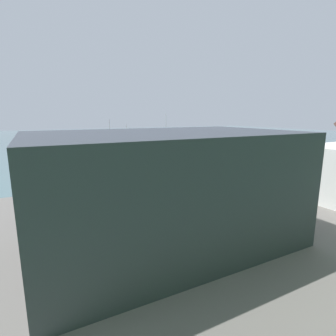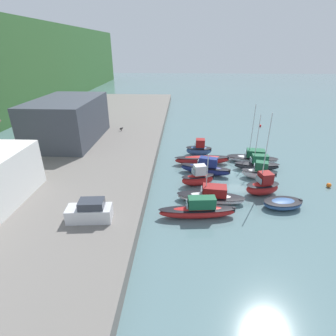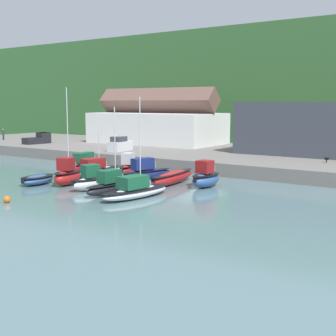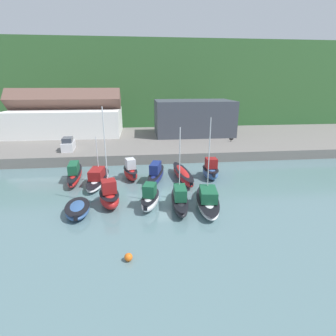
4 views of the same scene
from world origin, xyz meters
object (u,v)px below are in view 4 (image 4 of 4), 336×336
moored_boat_4 (183,174)px  moored_boat_7 (109,196)px  moored_boat_2 (130,171)px  moored_boat_5 (210,171)px  dog_on_quay (231,139)px  mooring_buoy_0 (128,257)px  moored_boat_10 (208,200)px  moored_boat_6 (78,209)px  moored_boat_9 (180,200)px  moored_boat_8 (150,198)px  parked_car_1 (68,145)px  moored_boat_0 (75,174)px  moored_boat_1 (98,178)px  moored_boat_3 (156,175)px

moored_boat_4 → moored_boat_7: bearing=-148.1°
moored_boat_2 → moored_boat_5: 10.79m
dog_on_quay → mooring_buoy_0: dog_on_quay is taller
moored_boat_10 → moored_boat_6: bearing=-170.8°
moored_boat_6 → moored_boat_7: moored_boat_7 is taller
moored_boat_9 → mooring_buoy_0: (-5.00, -8.06, -0.57)m
moored_boat_4 → moored_boat_6: (-11.85, -8.36, -0.18)m
moored_boat_2 → moored_boat_5: bearing=-19.2°
moored_boat_8 → parked_car_1: 23.27m
moored_boat_0 → moored_boat_9: size_ratio=1.02×
moored_boat_10 → dog_on_quay: size_ratio=11.24×
moored_boat_6 → moored_boat_8: moored_boat_8 is taller
moored_boat_6 → parked_car_1: parked_car_1 is taller
parked_car_1 → dog_on_quay: (29.32, 3.37, -0.46)m
mooring_buoy_0 → moored_boat_0: bearing=113.4°
moored_boat_8 → moored_boat_10: size_ratio=0.54×
moored_boat_6 → parked_car_1: size_ratio=1.08×
moored_boat_6 → moored_boat_9: bearing=-5.9°
moored_boat_1 → moored_boat_3: size_ratio=1.10×
moored_boat_4 → moored_boat_8: moored_boat_8 is taller
moored_boat_9 → moored_boat_8: bearing=173.8°
moored_boat_6 → mooring_buoy_0: moored_boat_6 is taller
moored_boat_2 → parked_car_1: bearing=118.7°
moored_boat_7 → mooring_buoy_0: 9.57m
moored_boat_3 → moored_boat_7: size_ratio=0.72×
moored_boat_0 → moored_boat_6: bearing=-81.7°
moored_boat_10 → moored_boat_9: bearing=-173.5°
moored_boat_2 → moored_boat_4: bearing=-23.8°
moored_boat_0 → moored_boat_5: moored_boat_5 is taller
moored_boat_8 → moored_boat_10: (5.95, -0.60, -0.20)m
moored_boat_0 → moored_boat_6: size_ratio=1.80×
moored_boat_7 → mooring_buoy_0: (2.25, -9.26, -0.82)m
moored_boat_1 → moored_boat_6: moored_boat_1 is taller
mooring_buoy_0 → moored_boat_1: bearing=105.4°
moored_boat_0 → moored_boat_3: (10.64, -1.63, 0.06)m
moored_boat_3 → moored_boat_8: (-1.09, -7.25, -0.00)m
moored_boat_3 → moored_boat_6: bearing=-120.1°
moored_boat_4 → moored_boat_6: size_ratio=1.86×
moored_boat_2 → moored_boat_10: bearing=-63.5°
mooring_buoy_0 → dog_on_quay: bearing=59.4°
moored_boat_10 → mooring_buoy_0: 11.26m
moored_boat_0 → parked_car_1: bearing=101.5°
moored_boat_1 → moored_boat_9: size_ratio=0.99×
moored_boat_1 → moored_boat_2: moored_boat_1 is taller
moored_boat_9 → mooring_buoy_0: bearing=-118.4°
mooring_buoy_0 → moored_boat_4: bearing=67.6°
moored_boat_1 → moored_boat_7: bearing=-66.4°
mooring_buoy_0 → moored_boat_7: bearing=103.6°
moored_boat_3 → dog_on_quay: bearing=60.6°
moored_boat_5 → moored_boat_6: (-15.71, -8.66, -0.49)m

